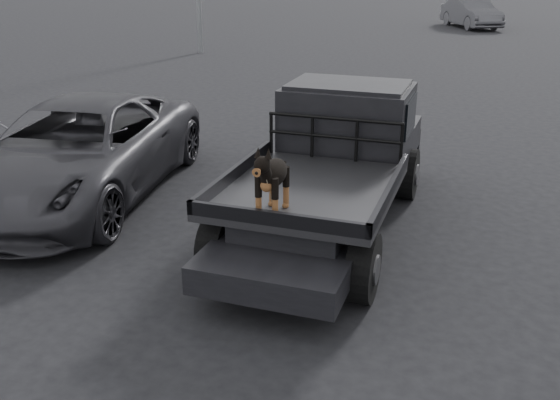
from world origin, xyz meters
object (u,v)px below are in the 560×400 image
(flatbed_ute, at_px, (329,196))
(parked_suv, at_px, (78,151))
(distant_car_a, at_px, (471,13))
(dog, at_px, (273,179))

(flatbed_ute, height_order, parked_suv, parked_suv)
(parked_suv, height_order, distant_car_a, parked_suv)
(flatbed_ute, height_order, distant_car_a, distant_car_a)
(flatbed_ute, relative_size, dog, 7.30)
(flatbed_ute, bearing_deg, distant_car_a, 89.18)
(distant_car_a, bearing_deg, flatbed_ute, -119.06)
(distant_car_a, bearing_deg, dog, -119.30)
(dog, distance_m, distant_car_a, 28.34)
(flatbed_ute, distance_m, dog, 1.98)
(flatbed_ute, height_order, dog, dog)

